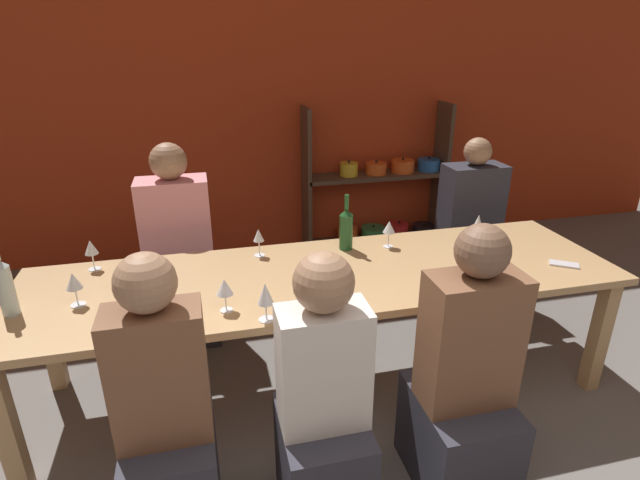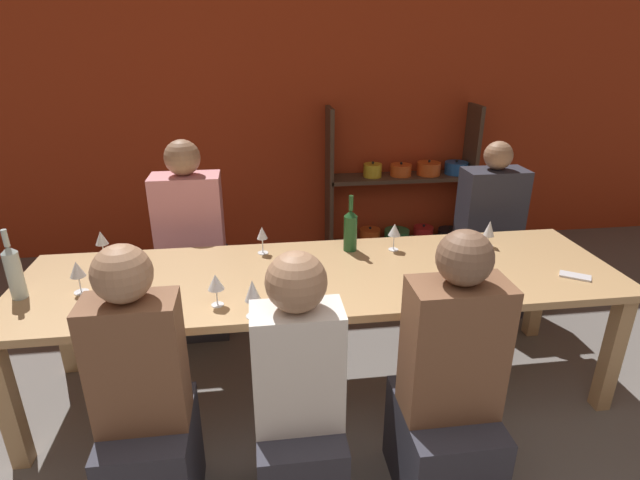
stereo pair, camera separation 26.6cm
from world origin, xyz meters
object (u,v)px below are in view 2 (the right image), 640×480
at_px(wine_glass_red_c, 262,234).
at_px(cell_phone, 575,276).
at_px(wine_bottle_green, 350,229).
at_px(wine_glass_red_a, 101,239).
at_px(wine_bottle_dark, 14,271).
at_px(shelf_unit, 405,200).
at_px(wine_glass_white_b, 216,283).
at_px(person_far_a, 193,261).
at_px(wine_glass_red_d, 77,270).
at_px(wine_glass_red_b, 253,292).
at_px(person_near_a, 299,422).
at_px(person_near_c, 447,406).
at_px(dining_table, 322,285).
at_px(person_near_b, 147,424).
at_px(person_far_b, 485,249).
at_px(wine_glass_white_a, 394,231).
at_px(wine_glass_red_e, 489,230).

height_order(wine_glass_red_c, cell_phone, wine_glass_red_c).
bearing_deg(wine_bottle_green, wine_glass_red_a, 177.79).
bearing_deg(wine_bottle_dark, shelf_unit, 39.02).
height_order(wine_glass_red_a, wine_glass_white_b, wine_glass_red_a).
bearing_deg(person_far_a, wine_glass_red_a, 49.04).
height_order(wine_glass_red_d, wine_glass_white_b, wine_glass_red_d).
bearing_deg(wine_glass_red_b, wine_bottle_dark, 163.71).
relative_size(wine_glass_red_d, wine_glass_white_b, 1.04).
xyz_separation_m(wine_glass_red_d, cell_phone, (2.50, -0.16, -0.11)).
bearing_deg(person_far_a, wine_bottle_green, 151.44).
relative_size(wine_glass_red_c, person_near_a, 0.14).
xyz_separation_m(wine_glass_red_a, person_near_a, (0.99, -1.12, -0.39)).
distance_m(wine_bottle_green, wine_glass_red_a, 1.39).
height_order(wine_glass_red_b, person_near_a, person_near_a).
bearing_deg(person_near_c, shelf_unit, 76.95).
height_order(dining_table, person_near_b, person_near_b).
distance_m(dining_table, wine_glass_red_a, 1.25).
xyz_separation_m(wine_bottle_green, person_near_c, (0.22, -1.05, -0.40)).
relative_size(wine_glass_white_b, person_near_b, 0.13).
xyz_separation_m(wine_bottle_dark, person_near_a, (1.27, -0.71, -0.41)).
relative_size(cell_phone, person_far_a, 0.13).
relative_size(wine_bottle_dark, wine_glass_white_b, 2.19).
bearing_deg(person_far_a, wine_glass_red_c, 132.59).
height_order(wine_glass_red_c, person_far_b, person_far_b).
height_order(wine_bottle_dark, wine_glass_red_c, wine_bottle_dark).
relative_size(wine_bottle_dark, wine_glass_white_a, 2.15).
bearing_deg(wine_glass_white_a, dining_table, -150.77).
distance_m(wine_glass_red_d, person_near_a, 1.29).
height_order(wine_glass_white_a, cell_phone, wine_glass_white_a).
distance_m(wine_glass_red_b, person_near_b, 0.67).
bearing_deg(person_near_a, dining_table, 75.40).
bearing_deg(dining_table, person_far_a, 133.40).
bearing_deg(wine_glass_white_a, person_far_a, 155.34).
bearing_deg(wine_bottle_green, cell_phone, -24.58).
bearing_deg(dining_table, wine_glass_red_e, 12.91).
relative_size(wine_glass_red_d, person_far_a, 0.13).
height_order(wine_glass_red_b, person_near_b, person_near_b).
distance_m(shelf_unit, person_far_b, 1.20).
bearing_deg(wine_bottle_dark, wine_glass_red_e, 6.84).
relative_size(dining_table, wine_glass_red_c, 19.29).
bearing_deg(person_far_a, person_far_b, -179.97).
relative_size(wine_glass_red_c, wine_glass_white_b, 1.02).
bearing_deg(wine_glass_red_a, wine_bottle_dark, -125.11).
relative_size(wine_bottle_green, person_near_b, 0.27).
height_order(person_near_a, person_near_c, person_near_c).
bearing_deg(wine_glass_red_e, shelf_unit, 88.90).
height_order(wine_bottle_green, wine_glass_red_b, wine_bottle_green).
bearing_deg(wine_glass_red_a, cell_phone, -12.59).
bearing_deg(wine_glass_red_c, dining_table, -45.31).
xyz_separation_m(wine_glass_red_a, person_far_b, (2.51, 0.48, -0.41)).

